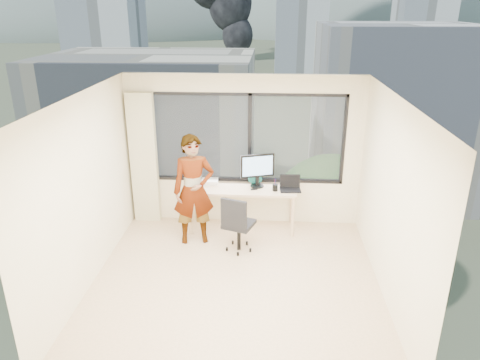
# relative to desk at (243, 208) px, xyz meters

# --- Properties ---
(floor) EXTENTS (4.00, 4.00, 0.01)m
(floor) POSITION_rel_desk_xyz_m (0.00, -1.66, -0.38)
(floor) COLOR beige
(floor) RESTS_ON ground
(ceiling) EXTENTS (4.00, 4.00, 0.01)m
(ceiling) POSITION_rel_desk_xyz_m (0.00, -1.66, 2.23)
(ceiling) COLOR white
(ceiling) RESTS_ON ground
(wall_front) EXTENTS (4.00, 0.01, 2.60)m
(wall_front) POSITION_rel_desk_xyz_m (0.00, -3.66, 0.93)
(wall_front) COLOR beige
(wall_front) RESTS_ON ground
(wall_left) EXTENTS (0.01, 4.00, 2.60)m
(wall_left) POSITION_rel_desk_xyz_m (-2.00, -1.66, 0.93)
(wall_left) COLOR beige
(wall_left) RESTS_ON ground
(wall_right) EXTENTS (0.01, 4.00, 2.60)m
(wall_right) POSITION_rel_desk_xyz_m (2.00, -1.66, 0.93)
(wall_right) COLOR beige
(wall_right) RESTS_ON ground
(window_wall) EXTENTS (3.30, 0.16, 1.55)m
(window_wall) POSITION_rel_desk_xyz_m (0.05, 0.34, 1.15)
(window_wall) COLOR black
(window_wall) RESTS_ON ground
(curtain) EXTENTS (0.45, 0.14, 2.30)m
(curtain) POSITION_rel_desk_xyz_m (-1.72, 0.22, 0.77)
(curtain) COLOR beige
(curtain) RESTS_ON floor
(desk) EXTENTS (1.80, 0.60, 0.75)m
(desk) POSITION_rel_desk_xyz_m (0.00, 0.00, 0.00)
(desk) COLOR beige
(desk) RESTS_ON floor
(chair) EXTENTS (0.62, 0.62, 0.96)m
(chair) POSITION_rel_desk_xyz_m (-0.01, -0.75, 0.10)
(chair) COLOR black
(chair) RESTS_ON floor
(person) EXTENTS (0.73, 0.57, 1.79)m
(person) POSITION_rel_desk_xyz_m (-0.75, -0.50, 0.52)
(person) COLOR #2D2D33
(person) RESTS_ON floor
(monitor) EXTENTS (0.59, 0.30, 0.58)m
(monitor) POSITION_rel_desk_xyz_m (0.24, 0.08, 0.67)
(monitor) COLOR black
(monitor) RESTS_ON desk
(game_console) EXTENTS (0.29, 0.25, 0.07)m
(game_console) POSITION_rel_desk_xyz_m (-0.58, 0.17, 0.41)
(game_console) COLOR white
(game_console) RESTS_ON desk
(laptop) EXTENTS (0.36, 0.38, 0.22)m
(laptop) POSITION_rel_desk_xyz_m (0.80, -0.06, 0.48)
(laptop) COLOR black
(laptop) RESTS_ON desk
(cellphone) EXTENTS (0.12, 0.07, 0.01)m
(cellphone) POSITION_rel_desk_xyz_m (0.20, -0.06, 0.38)
(cellphone) COLOR black
(cellphone) RESTS_ON desk
(pen_cup) EXTENTS (0.09, 0.09, 0.11)m
(pen_cup) POSITION_rel_desk_xyz_m (0.55, -0.08, 0.43)
(pen_cup) COLOR black
(pen_cup) RESTS_ON desk
(handbag) EXTENTS (0.27, 0.18, 0.19)m
(handbag) POSITION_rel_desk_xyz_m (0.20, 0.19, 0.47)
(handbag) COLOR #0E5154
(handbag) RESTS_ON desk
(exterior_ground) EXTENTS (400.00, 400.00, 0.04)m
(exterior_ground) POSITION_rel_desk_xyz_m (0.00, 118.34, -14.38)
(exterior_ground) COLOR #515B3D
(exterior_ground) RESTS_ON ground
(near_bldg_a) EXTENTS (16.00, 12.00, 14.00)m
(near_bldg_a) POSITION_rel_desk_xyz_m (-9.00, 28.34, -7.38)
(near_bldg_a) COLOR beige
(near_bldg_a) RESTS_ON exterior_ground
(near_bldg_b) EXTENTS (14.00, 13.00, 16.00)m
(near_bldg_b) POSITION_rel_desk_xyz_m (12.00, 36.34, -6.38)
(near_bldg_b) COLOR silver
(near_bldg_b) RESTS_ON exterior_ground
(far_tower_a) EXTENTS (14.00, 14.00, 28.00)m
(far_tower_a) POSITION_rel_desk_xyz_m (-35.00, 93.34, -0.38)
(far_tower_a) COLOR silver
(far_tower_a) RESTS_ON exterior_ground
(far_tower_b) EXTENTS (13.00, 13.00, 30.00)m
(far_tower_b) POSITION_rel_desk_xyz_m (8.00, 118.34, 0.62)
(far_tower_b) COLOR silver
(far_tower_b) RESTS_ON exterior_ground
(far_tower_c) EXTENTS (15.00, 15.00, 26.00)m
(far_tower_c) POSITION_rel_desk_xyz_m (45.00, 138.34, -1.38)
(far_tower_c) COLOR silver
(far_tower_c) RESTS_ON exterior_ground
(far_tower_d) EXTENTS (16.00, 14.00, 22.00)m
(far_tower_d) POSITION_rel_desk_xyz_m (-60.00, 148.34, -3.38)
(far_tower_d) COLOR silver
(far_tower_d) RESTS_ON exterior_ground
(hill_a) EXTENTS (288.00, 216.00, 90.00)m
(hill_a) POSITION_rel_desk_xyz_m (-120.00, 318.34, -14.38)
(hill_a) COLOR slate
(hill_a) RESTS_ON exterior_ground
(hill_b) EXTENTS (300.00, 220.00, 96.00)m
(hill_b) POSITION_rel_desk_xyz_m (100.00, 318.34, -14.38)
(hill_b) COLOR slate
(hill_b) RESTS_ON exterior_ground
(tree_a) EXTENTS (7.00, 7.00, 8.00)m
(tree_a) POSITION_rel_desk_xyz_m (-16.00, 20.34, -10.38)
(tree_a) COLOR #164319
(tree_a) RESTS_ON exterior_ground
(tree_b) EXTENTS (7.60, 7.60, 9.00)m
(tree_b) POSITION_rel_desk_xyz_m (4.00, 16.34, -9.88)
(tree_b) COLOR #164319
(tree_b) RESTS_ON exterior_ground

